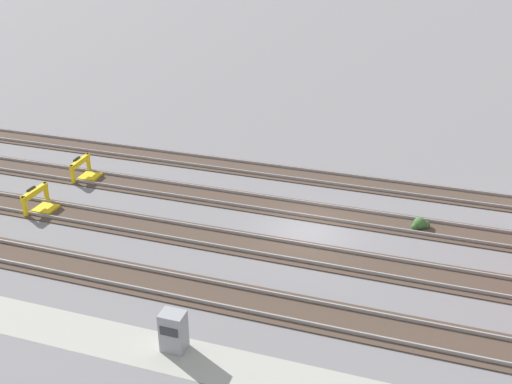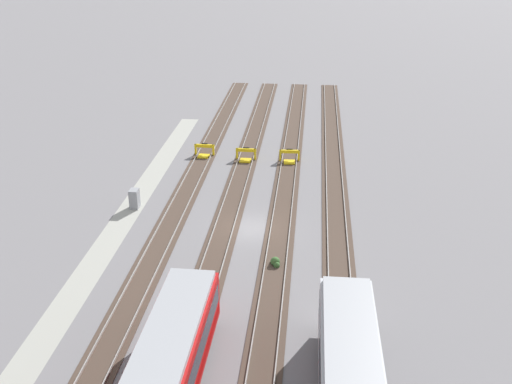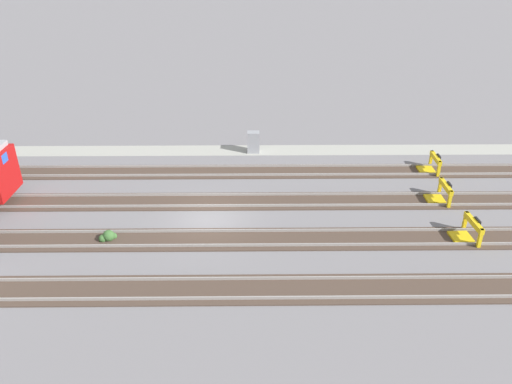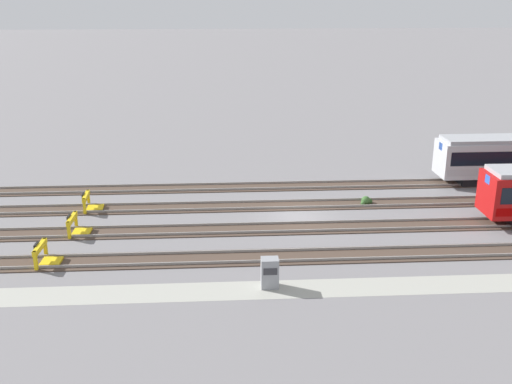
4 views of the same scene
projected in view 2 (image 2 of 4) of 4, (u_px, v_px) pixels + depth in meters
ground_plane at (252, 228)px, 45.70m from camera, size 400.00×400.00×0.00m
service_walkway at (122, 222)px, 46.62m from camera, size 54.00×2.00×0.01m
rail_track_nearest at (170, 224)px, 46.26m from camera, size 90.00×2.24×0.21m
rail_track_near_inner at (225, 226)px, 45.87m from camera, size 90.00×2.24×0.21m
rail_track_middle at (280, 229)px, 45.49m from camera, size 90.00×2.24×0.21m
rail_track_far_inner at (337, 232)px, 45.11m from camera, size 90.00×2.24×0.21m
bumper_stop_nearest_track at (204, 151)px, 59.65m from camera, size 1.36×2.01×1.22m
bumper_stop_near_inner_track at (246, 156)px, 58.56m from camera, size 1.35×2.00×1.22m
bumper_stop_middle_track at (290, 157)px, 58.18m from camera, size 1.38×2.01×1.22m
electrical_cabinet at (134, 199)px, 48.69m from camera, size 0.90×0.73×1.60m
weed_clump at (275, 262)px, 40.65m from camera, size 0.92×0.70×0.64m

